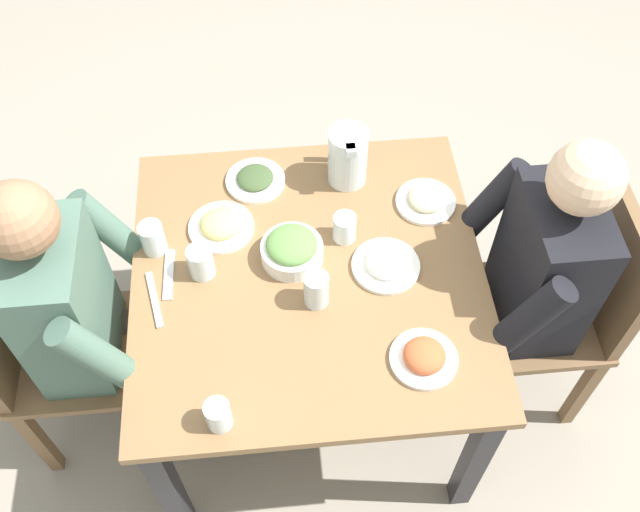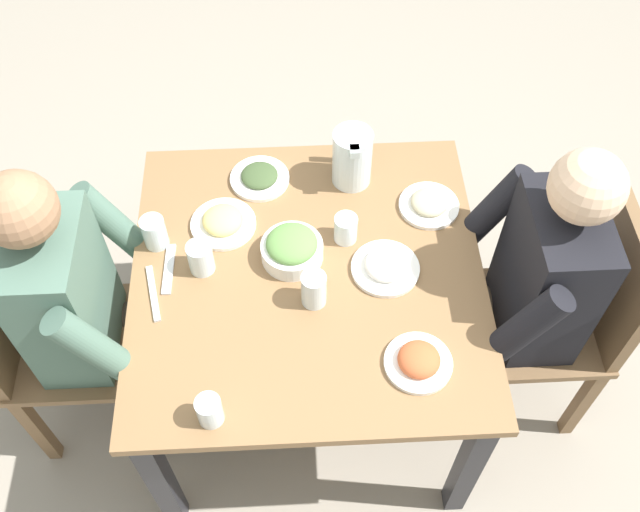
# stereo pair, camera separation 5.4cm
# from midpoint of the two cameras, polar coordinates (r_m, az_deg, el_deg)

# --- Properties ---
(ground_plane) EXTENTS (8.00, 8.00, 0.00)m
(ground_plane) POSITION_cam_midpoint_polar(r_m,az_deg,el_deg) (2.65, -0.17, -9.98)
(ground_plane) COLOR gray
(dining_table) EXTENTS (1.00, 1.00, 0.70)m
(dining_table) POSITION_cam_midpoint_polar(r_m,az_deg,el_deg) (2.12, -0.21, -2.90)
(dining_table) COLOR olive
(dining_table) RESTS_ON ground_plane
(chair_near) EXTENTS (0.40, 0.40, 0.88)m
(chair_near) POSITION_cam_midpoint_polar(r_m,az_deg,el_deg) (2.34, 19.51, -4.21)
(chair_near) COLOR brown
(chair_near) RESTS_ON ground_plane
(chair_far) EXTENTS (0.40, 0.40, 0.88)m
(chair_far) POSITION_cam_midpoint_polar(r_m,az_deg,el_deg) (2.30, -20.16, -5.91)
(chair_far) COLOR brown
(chair_far) RESTS_ON ground_plane
(diner_near) EXTENTS (0.48, 0.53, 1.18)m
(diner_near) POSITION_cam_midpoint_polar(r_m,az_deg,el_deg) (2.15, 15.49, -2.50)
(diner_near) COLOR black
(diner_near) RESTS_ON ground_plane
(diner_far) EXTENTS (0.48, 0.53, 1.18)m
(diner_far) POSITION_cam_midpoint_polar(r_m,az_deg,el_deg) (2.13, -16.03, -3.85)
(diner_far) COLOR #4C6B5B
(diner_far) RESTS_ON ground_plane
(water_pitcher) EXTENTS (0.16, 0.12, 0.19)m
(water_pitcher) POSITION_cam_midpoint_polar(r_m,az_deg,el_deg) (2.19, 3.26, 7.77)
(water_pitcher) COLOR silver
(water_pitcher) RESTS_ON dining_table
(salad_bowl) EXTENTS (0.18, 0.18, 0.09)m
(salad_bowl) POSITION_cam_midpoint_polar(r_m,az_deg,el_deg) (2.04, -1.47, 0.62)
(salad_bowl) COLOR white
(salad_bowl) RESTS_ON dining_table
(plate_yoghurt) EXTENTS (0.19, 0.19, 0.05)m
(plate_yoghurt) POSITION_cam_midpoint_polar(r_m,az_deg,el_deg) (2.04, 5.96, -0.84)
(plate_yoghurt) COLOR white
(plate_yoghurt) RESTS_ON dining_table
(plate_dolmas) EXTENTS (0.18, 0.18, 0.04)m
(plate_dolmas) POSITION_cam_midpoint_polar(r_m,az_deg,el_deg) (2.25, -4.10, 6.22)
(plate_dolmas) COLOR white
(plate_dolmas) RESTS_ON dining_table
(plate_rice_curry) EXTENTS (0.18, 0.18, 0.06)m
(plate_rice_curry) POSITION_cam_midpoint_polar(r_m,az_deg,el_deg) (1.90, 8.61, -8.20)
(plate_rice_curry) COLOR white
(plate_rice_curry) RESTS_ON dining_table
(plate_fries) EXTENTS (0.19, 0.19, 0.05)m
(plate_fries) POSITION_cam_midpoint_polar(r_m,az_deg,el_deg) (2.14, -6.95, 2.69)
(plate_fries) COLOR white
(plate_fries) RESTS_ON dining_table
(plate_beans) EXTENTS (0.18, 0.18, 0.04)m
(plate_beans) POSITION_cam_midpoint_polar(r_m,az_deg,el_deg) (2.20, 9.31, 4.07)
(plate_beans) COLOR white
(plate_beans) RESTS_ON dining_table
(water_glass_near_right) EXTENTS (0.07, 0.07, 0.11)m
(water_glass_near_right) POSITION_cam_midpoint_polar(r_m,az_deg,el_deg) (1.94, 0.30, -2.65)
(water_glass_near_right) COLOR silver
(water_glass_near_right) RESTS_ON dining_table
(water_glass_far_right) EXTENTS (0.07, 0.07, 0.10)m
(water_glass_far_right) POSITION_cam_midpoint_polar(r_m,az_deg,el_deg) (2.11, -12.23, 1.83)
(water_glass_far_right) COLOR silver
(water_glass_far_right) RESTS_ON dining_table
(water_glass_far_left) EXTENTS (0.07, 0.07, 0.10)m
(water_glass_far_left) POSITION_cam_midpoint_polar(r_m,az_deg,el_deg) (2.03, -8.66, -0.15)
(water_glass_far_left) COLOR silver
(water_glass_far_left) RESTS_ON dining_table
(water_glass_by_pitcher) EXTENTS (0.07, 0.07, 0.09)m
(water_glass_by_pitcher) POSITION_cam_midpoint_polar(r_m,az_deg,el_deg) (2.08, 2.78, 2.17)
(water_glass_by_pitcher) COLOR silver
(water_glass_by_pitcher) RESTS_ON dining_table
(water_glass_near_left) EXTENTS (0.06, 0.06, 0.09)m
(water_glass_near_left) POSITION_cam_midpoint_polar(r_m,az_deg,el_deg) (1.81, -7.85, -12.00)
(water_glass_near_left) COLOR silver
(water_glass_near_left) RESTS_ON dining_table
(fork_near) EXTENTS (0.17, 0.03, 0.01)m
(fork_near) POSITION_cam_midpoint_polar(r_m,az_deg,el_deg) (2.08, -11.12, -1.03)
(fork_near) COLOR silver
(fork_near) RESTS_ON dining_table
(knife_near) EXTENTS (0.18, 0.06, 0.01)m
(knife_near) POSITION_cam_midpoint_polar(r_m,az_deg,el_deg) (2.04, -12.29, -2.91)
(knife_near) COLOR silver
(knife_near) RESTS_ON dining_table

